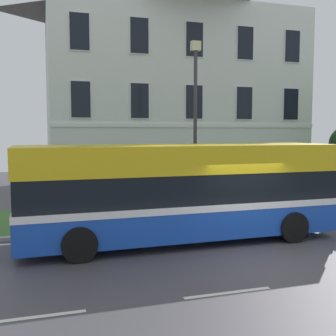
{
  "coord_description": "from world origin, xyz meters",
  "views": [
    {
      "loc": [
        -5.72,
        -9.55,
        3.44
      ],
      "look_at": [
        -1.4,
        4.54,
        2.14
      ],
      "focal_mm": 43.77,
      "sensor_mm": 36.0,
      "label": 1
    }
  ],
  "objects_px": {
    "single_decker_bus": "(182,191)",
    "street_lamp_post": "(195,117)",
    "georgian_townhouse": "(164,89)",
    "litter_bin": "(93,210)"
  },
  "relations": [
    {
      "from": "georgian_townhouse",
      "to": "single_decker_bus",
      "type": "bearing_deg",
      "value": -104.12
    },
    {
      "from": "single_decker_bus",
      "to": "litter_bin",
      "type": "relative_size",
      "value": 9.36
    },
    {
      "from": "street_lamp_post",
      "to": "litter_bin",
      "type": "relative_size",
      "value": 6.35
    },
    {
      "from": "georgian_townhouse",
      "to": "street_lamp_post",
      "type": "distance_m",
      "value": 10.53
    },
    {
      "from": "single_decker_bus",
      "to": "street_lamp_post",
      "type": "relative_size",
      "value": 1.48
    },
    {
      "from": "single_decker_bus",
      "to": "litter_bin",
      "type": "distance_m",
      "value": 3.73
    },
    {
      "from": "litter_bin",
      "to": "georgian_townhouse",
      "type": "bearing_deg",
      "value": 61.33
    },
    {
      "from": "street_lamp_post",
      "to": "georgian_townhouse",
      "type": "bearing_deg",
      "value": 80.32
    },
    {
      "from": "single_decker_bus",
      "to": "georgian_townhouse",
      "type": "bearing_deg",
      "value": 75.21
    },
    {
      "from": "georgian_townhouse",
      "to": "litter_bin",
      "type": "bearing_deg",
      "value": -118.67
    }
  ]
}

